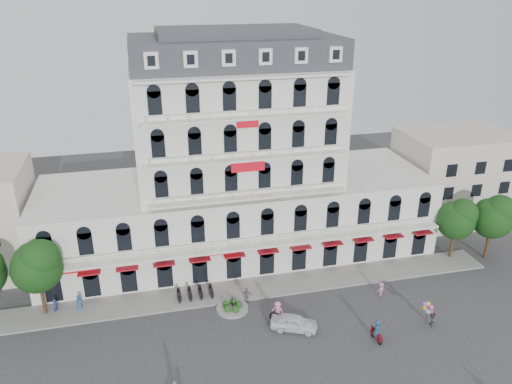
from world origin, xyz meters
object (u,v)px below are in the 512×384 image
at_px(parked_car, 294,323).
at_px(rider_east, 377,331).
at_px(balloon_vendor, 431,315).
at_px(rider_center, 278,311).

xyz_separation_m(parked_car, rider_east, (6.83, -3.27, 0.36)).
height_order(parked_car, balloon_vendor, balloon_vendor).
xyz_separation_m(rider_center, balloon_vendor, (13.85, -3.97, 0.03)).
bearing_deg(rider_center, balloon_vendor, 26.20).
relative_size(rider_east, balloon_vendor, 0.90).
distance_m(rider_center, balloon_vendor, 14.40).
bearing_deg(balloon_vendor, rider_center, 163.99).
height_order(rider_east, balloon_vendor, balloon_vendor).
distance_m(parked_car, rider_center, 1.93).
bearing_deg(rider_center, rider_east, 11.84).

